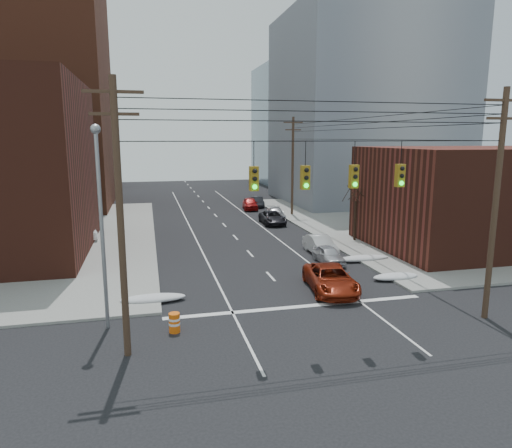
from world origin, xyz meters
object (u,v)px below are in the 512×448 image
parked_car_b (320,245)px  parked_car_e (250,204)px  parked_car_f (257,202)px  construction_barrel (174,322)px  parked_car_a (329,255)px  lot_car_c (29,246)px  red_pickup (331,279)px  lot_car_a (70,234)px  parked_car_d (276,214)px  lot_car_d (40,231)px  parked_car_c (273,218)px  lot_car_b (49,231)px

parked_car_b → parked_car_e: (-0.38, 22.68, 0.03)m
parked_car_f → construction_barrel: (-12.69, -36.55, -0.18)m
parked_car_f → parked_car_e: bearing=-119.8°
parked_car_a → parked_car_e: parked_car_e is taller
parked_car_f → lot_car_c: size_ratio=0.84×
red_pickup → parked_car_b: size_ratio=1.24×
parked_car_e → construction_barrel: bearing=-100.5°
lot_car_a → lot_car_c: lot_car_a is taller
parked_car_b → parked_car_d: size_ratio=0.98×
lot_car_a → lot_car_d: 3.09m
parked_car_c → parked_car_d: (1.05, 2.45, -0.02)m
lot_car_b → lot_car_d: (-0.64, -0.17, 0.12)m
parked_car_a → construction_barrel: (-11.30, -9.27, -0.15)m
parked_car_e → construction_barrel: size_ratio=4.73×
lot_car_b → parked_car_b: bearing=-107.9°
parked_car_f → construction_barrel: bearing=-104.3°
construction_barrel → lot_car_b: bearing=113.4°
parked_car_b → parked_car_d: (0.79, 15.18, -0.07)m
lot_car_a → lot_car_d: size_ratio=0.94×
parked_car_c → parked_car_d: size_ratio=1.08×
parked_car_d → lot_car_b: 22.51m
lot_car_d → red_pickup: bearing=-149.3°
red_pickup → parked_car_d: bearing=89.3°
parked_car_c → lot_car_d: (-21.46, -3.02, 0.27)m
construction_barrel → lot_car_a: bearing=110.3°
parked_car_e → lot_car_d: lot_car_d is taller
parked_car_f → lot_car_d: lot_car_d is taller
parked_car_d → parked_car_a: bearing=-86.1°
red_pickup → lot_car_a: size_ratio=1.22×
red_pickup → parked_car_c: (2.30, 20.92, -0.08)m
lot_car_a → construction_barrel: (7.39, -19.97, -0.39)m
parked_car_a → lot_car_a: lot_car_a is taller
red_pickup → construction_barrel: (-9.13, -3.67, -0.26)m
parked_car_c → lot_car_b: (-20.83, -2.85, 0.15)m
parked_car_d → lot_car_c: (-22.20, -10.82, 0.20)m
lot_car_b → red_pickup: bearing=-127.0°
lot_car_d → parked_car_b: bearing=-130.3°
parked_car_e → lot_car_a: bearing=-134.5°
parked_car_d → lot_car_c: 24.70m
lot_car_b → parked_car_e: bearing=-51.0°
lot_car_a → parked_car_c: bearing=-80.9°
lot_car_a → lot_car_b: 2.68m
red_pickup → parked_car_e: 30.94m
parked_car_b → lot_car_b: (-21.08, 9.89, 0.10)m
parked_car_a → lot_car_d: size_ratio=0.79×
parked_car_a → parked_car_d: size_ratio=0.83×
parked_car_c → parked_car_d: bearing=69.2°
parked_car_d → lot_car_d: size_ratio=0.95×
lot_car_b → lot_car_c: (-0.32, -5.52, 0.02)m
parked_car_a → parked_car_f: 27.31m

